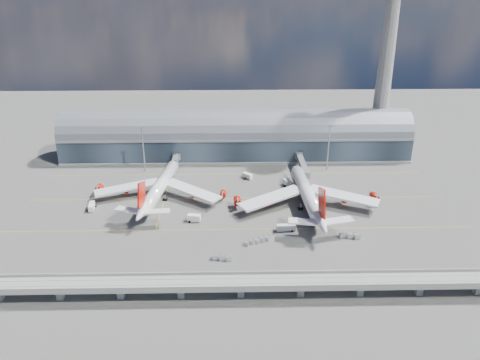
{
  "coord_description": "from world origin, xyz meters",
  "views": [
    {
      "loc": [
        -2.98,
        -182.63,
        98.97
      ],
      "look_at": [
        1.08,
        10.0,
        14.0
      ],
      "focal_mm": 35.0,
      "sensor_mm": 36.0,
      "label": 1
    }
  ],
  "objects_px": {
    "floodlight_mast_left": "(143,148)",
    "service_truck_2": "(286,228)",
    "service_truck_5": "(247,176)",
    "service_truck_0": "(92,207)",
    "floodlight_mast_right": "(329,146)",
    "cargo_train_2": "(350,236)",
    "control_tower": "(386,66)",
    "airliner_left": "(159,188)",
    "cargo_train_1": "(257,241)",
    "service_truck_3": "(313,195)",
    "service_truck_1": "(194,218)",
    "service_truck_4": "(287,183)",
    "airliner_right": "(308,196)",
    "cargo_train_0": "(222,258)"
  },
  "relations": [
    {
      "from": "floodlight_mast_right",
      "to": "service_truck_3",
      "type": "height_order",
      "value": "floodlight_mast_right"
    },
    {
      "from": "cargo_train_0",
      "to": "cargo_train_1",
      "type": "bearing_deg",
      "value": -59.92
    },
    {
      "from": "service_truck_0",
      "to": "airliner_left",
      "type": "bearing_deg",
      "value": 11.02
    },
    {
      "from": "service_truck_3",
      "to": "cargo_train_2",
      "type": "distance_m",
      "value": 38.64
    },
    {
      "from": "floodlight_mast_right",
      "to": "service_truck_1",
      "type": "relative_size",
      "value": 4.36
    },
    {
      "from": "floodlight_mast_right",
      "to": "airliner_right",
      "type": "xyz_separation_m",
      "value": [
        -17.87,
        -45.21,
        -7.79
      ]
    },
    {
      "from": "floodlight_mast_right",
      "to": "cargo_train_2",
      "type": "bearing_deg",
      "value": -93.65
    },
    {
      "from": "service_truck_2",
      "to": "cargo_train_2",
      "type": "relative_size",
      "value": 0.9
    },
    {
      "from": "floodlight_mast_left",
      "to": "service_truck_0",
      "type": "distance_m",
      "value": 49.94
    },
    {
      "from": "airliner_right",
      "to": "cargo_train_2",
      "type": "height_order",
      "value": "airliner_right"
    },
    {
      "from": "cargo_train_0",
      "to": "floodlight_mast_left",
      "type": "bearing_deg",
      "value": 15.32
    },
    {
      "from": "control_tower",
      "to": "floodlight_mast_right",
      "type": "distance_m",
      "value": 58.76
    },
    {
      "from": "cargo_train_1",
      "to": "service_truck_3",
      "type": "bearing_deg",
      "value": -11.87
    },
    {
      "from": "airliner_right",
      "to": "service_truck_2",
      "type": "height_order",
      "value": "airliner_right"
    },
    {
      "from": "service_truck_0",
      "to": "cargo_train_2",
      "type": "bearing_deg",
      "value": -22.3
    },
    {
      "from": "floodlight_mast_left",
      "to": "service_truck_1",
      "type": "bearing_deg",
      "value": -61.92
    },
    {
      "from": "service_truck_3",
      "to": "control_tower",
      "type": "bearing_deg",
      "value": 52.02
    },
    {
      "from": "airliner_right",
      "to": "service_truck_5",
      "type": "relative_size",
      "value": 12.39
    },
    {
      "from": "floodlight_mast_left",
      "to": "cargo_train_2",
      "type": "distance_m",
      "value": 120.82
    },
    {
      "from": "control_tower",
      "to": "service_truck_5",
      "type": "distance_m",
      "value": 101.71
    },
    {
      "from": "floodlight_mast_left",
      "to": "service_truck_2",
      "type": "relative_size",
      "value": 3.23
    },
    {
      "from": "cargo_train_2",
      "to": "service_truck_4",
      "type": "bearing_deg",
      "value": 9.59
    },
    {
      "from": "cargo_train_1",
      "to": "floodlight_mast_right",
      "type": "bearing_deg",
      "value": -5.61
    },
    {
      "from": "service_truck_5",
      "to": "service_truck_0",
      "type": "bearing_deg",
      "value": 161.19
    },
    {
      "from": "floodlight_mast_left",
      "to": "airliner_left",
      "type": "height_order",
      "value": "floodlight_mast_left"
    },
    {
      "from": "service_truck_1",
      "to": "service_truck_3",
      "type": "distance_m",
      "value": 59.74
    },
    {
      "from": "service_truck_2",
      "to": "service_truck_5",
      "type": "height_order",
      "value": "service_truck_2"
    },
    {
      "from": "service_truck_1",
      "to": "cargo_train_0",
      "type": "bearing_deg",
      "value": -149.76
    },
    {
      "from": "control_tower",
      "to": "service_truck_3",
      "type": "xyz_separation_m",
      "value": [
        -48.73,
        -63.58,
        -50.0
      ]
    },
    {
      "from": "floodlight_mast_right",
      "to": "airliner_right",
      "type": "distance_m",
      "value": 49.24
    },
    {
      "from": "service_truck_0",
      "to": "control_tower",
      "type": "bearing_deg",
      "value": 17.36
    },
    {
      "from": "service_truck_1",
      "to": "service_truck_4",
      "type": "xyz_separation_m",
      "value": [
        45.01,
        36.65,
        -0.02
      ]
    },
    {
      "from": "control_tower",
      "to": "cargo_train_1",
      "type": "relative_size",
      "value": 9.26
    },
    {
      "from": "service_truck_4",
      "to": "service_truck_2",
      "type": "bearing_deg",
      "value": -114.67
    },
    {
      "from": "service_truck_2",
      "to": "service_truck_4",
      "type": "relative_size",
      "value": 1.32
    },
    {
      "from": "control_tower",
      "to": "airliner_left",
      "type": "bearing_deg",
      "value": -152.77
    },
    {
      "from": "service_truck_0",
      "to": "service_truck_5",
      "type": "bearing_deg",
      "value": 16.8
    },
    {
      "from": "floodlight_mast_right",
      "to": "cargo_train_1",
      "type": "height_order",
      "value": "floodlight_mast_right"
    },
    {
      "from": "service_truck_4",
      "to": "cargo_train_1",
      "type": "height_order",
      "value": "service_truck_4"
    },
    {
      "from": "service_truck_4",
      "to": "cargo_train_0",
      "type": "bearing_deg",
      "value": -133.18
    },
    {
      "from": "airliner_right",
      "to": "service_truck_0",
      "type": "relative_size",
      "value": 9.85
    },
    {
      "from": "service_truck_3",
      "to": "cargo_train_0",
      "type": "xyz_separation_m",
      "value": [
        -42.93,
        -52.65,
        -0.74
      ]
    },
    {
      "from": "floodlight_mast_right",
      "to": "service_truck_2",
      "type": "bearing_deg",
      "value": -114.25
    },
    {
      "from": "airliner_right",
      "to": "cargo_train_0",
      "type": "xyz_separation_m",
      "value": [
        -38.79,
        -43.02,
        -4.95
      ]
    },
    {
      "from": "service_truck_4",
      "to": "cargo_train_2",
      "type": "height_order",
      "value": "service_truck_4"
    },
    {
      "from": "service_truck_5",
      "to": "cargo_train_0",
      "type": "xyz_separation_m",
      "value": [
        -12.36,
        -77.05,
        -0.54
      ]
    },
    {
      "from": "control_tower",
      "to": "service_truck_0",
      "type": "distance_m",
      "value": 176.03
    },
    {
      "from": "airliner_right",
      "to": "cargo_train_2",
      "type": "bearing_deg",
      "value": -67.26
    },
    {
      "from": "service_truck_1",
      "to": "cargo_train_1",
      "type": "relative_size",
      "value": 0.53
    },
    {
      "from": "floodlight_mast_left",
      "to": "floodlight_mast_right",
      "type": "height_order",
      "value": "same"
    }
  ]
}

